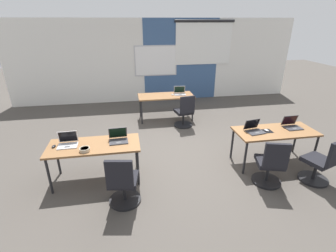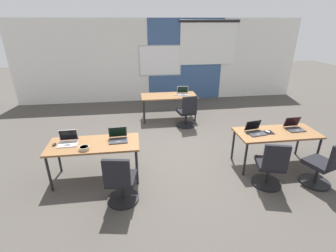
{
  "view_description": "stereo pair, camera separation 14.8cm",
  "coord_description": "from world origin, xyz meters",
  "px_view_note": "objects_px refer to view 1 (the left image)",
  "views": [
    {
      "loc": [
        -1.11,
        -4.6,
        2.75
      ],
      "look_at": [
        -0.38,
        -0.34,
        0.87
      ],
      "focal_mm": 26.24,
      "sensor_mm": 36.0,
      "label": 1
    },
    {
      "loc": [
        -0.97,
        -4.63,
        2.75
      ],
      "look_at": [
        -0.38,
        -0.34,
        0.87
      ],
      "focal_mm": 26.24,
      "sensor_mm": 36.0,
      "label": 2
    }
  ],
  "objects_px": {
    "laptop_near_right_inner": "(254,129)",
    "snack_bowl": "(85,149)",
    "laptop_far_right": "(180,93)",
    "mouse_far_right": "(173,94)",
    "laptop_near_right_end": "(292,125)",
    "chair_near_right_inner": "(270,166)",
    "desk_near_left": "(94,148)",
    "chair_far_right": "(184,114)",
    "chair_near_left_inner": "(123,185)",
    "desk_near_right": "(275,133)",
    "mouse_near_right_inner": "(266,130)",
    "mouse_near_left_end": "(54,146)",
    "laptop_near_left_end": "(68,142)",
    "desk_far_center": "(166,97)",
    "chair_near_right_end": "(321,165)",
    "laptop_near_left_inner": "(118,138)"
  },
  "relations": [
    {
      "from": "laptop_near_left_inner",
      "to": "chair_near_left_inner",
      "type": "bearing_deg",
      "value": -89.83
    },
    {
      "from": "desk_near_right",
      "to": "laptop_near_right_end",
      "type": "xyz_separation_m",
      "value": [
        0.41,
        0.09,
        0.11
      ]
    },
    {
      "from": "laptop_near_right_end",
      "to": "mouse_far_right",
      "type": "xyz_separation_m",
      "value": [
        -1.96,
        2.7,
        -0.03
      ]
    },
    {
      "from": "chair_near_right_end",
      "to": "snack_bowl",
      "type": "height_order",
      "value": "chair_near_right_end"
    },
    {
      "from": "laptop_near_right_inner",
      "to": "snack_bowl",
      "type": "bearing_deg",
      "value": 174.74
    },
    {
      "from": "mouse_far_right",
      "to": "laptop_near_right_inner",
      "type": "bearing_deg",
      "value": -68.17
    },
    {
      "from": "desk_near_right",
      "to": "mouse_near_right_inner",
      "type": "height_order",
      "value": "mouse_near_right_inner"
    },
    {
      "from": "laptop_far_right",
      "to": "mouse_far_right",
      "type": "bearing_deg",
      "value": -162.67
    },
    {
      "from": "mouse_far_right",
      "to": "chair_far_right",
      "type": "height_order",
      "value": "chair_far_right"
    },
    {
      "from": "laptop_near_left_end",
      "to": "laptop_near_left_inner",
      "type": "distance_m",
      "value": 0.87
    },
    {
      "from": "mouse_far_right",
      "to": "laptop_near_left_end",
      "type": "xyz_separation_m",
      "value": [
        -2.39,
        -2.73,
        0.03
      ]
    },
    {
      "from": "snack_bowl",
      "to": "desk_far_center",
      "type": "bearing_deg",
      "value": 58.13
    },
    {
      "from": "desk_near_right",
      "to": "chair_far_right",
      "type": "xyz_separation_m",
      "value": [
        -1.35,
        2.12,
        -0.28
      ]
    },
    {
      "from": "desk_near_left",
      "to": "mouse_far_right",
      "type": "relative_size",
      "value": 14.72
    },
    {
      "from": "desk_near_right",
      "to": "mouse_near_right_inner",
      "type": "bearing_deg",
      "value": 179.43
    },
    {
      "from": "laptop_far_right",
      "to": "chair_far_right",
      "type": "xyz_separation_m",
      "value": [
        -0.02,
        -0.72,
        -0.39
      ]
    },
    {
      "from": "laptop_near_left_end",
      "to": "mouse_near_left_end",
      "type": "bearing_deg",
      "value": -172.15
    },
    {
      "from": "desk_far_center",
      "to": "chair_near_right_inner",
      "type": "xyz_separation_m",
      "value": [
        1.29,
        -3.49,
        -0.28
      ]
    },
    {
      "from": "mouse_near_left_end",
      "to": "chair_near_right_end",
      "type": "bearing_deg",
      "value": -9.95
    },
    {
      "from": "desk_near_left",
      "to": "mouse_near_left_end",
      "type": "relative_size",
      "value": 14.59
    },
    {
      "from": "laptop_near_right_inner",
      "to": "laptop_near_left_inner",
      "type": "bearing_deg",
      "value": 169.39
    },
    {
      "from": "desk_near_left",
      "to": "laptop_near_right_end",
      "type": "distance_m",
      "value": 3.91
    },
    {
      "from": "laptop_near_left_inner",
      "to": "laptop_far_right",
      "type": "bearing_deg",
      "value": 54.61
    },
    {
      "from": "mouse_near_right_inner",
      "to": "snack_bowl",
      "type": "relative_size",
      "value": 0.64
    },
    {
      "from": "mouse_near_left_end",
      "to": "chair_near_right_inner",
      "type": "height_order",
      "value": "chair_near_right_inner"
    },
    {
      "from": "chair_near_left_inner",
      "to": "desk_near_left",
      "type": "bearing_deg",
      "value": -48.7
    },
    {
      "from": "laptop_near_right_inner",
      "to": "chair_far_right",
      "type": "bearing_deg",
      "value": 103.7
    },
    {
      "from": "desk_near_left",
      "to": "laptop_near_right_end",
      "type": "bearing_deg",
      "value": 1.29
    },
    {
      "from": "desk_near_left",
      "to": "chair_far_right",
      "type": "xyz_separation_m",
      "value": [
        2.15,
        2.12,
        -0.28
      ]
    },
    {
      "from": "chair_near_left_inner",
      "to": "snack_bowl",
      "type": "relative_size",
      "value": 5.18
    },
    {
      "from": "laptop_near_right_inner",
      "to": "mouse_near_right_inner",
      "type": "distance_m",
      "value": 0.25
    },
    {
      "from": "laptop_far_right",
      "to": "chair_far_right",
      "type": "distance_m",
      "value": 0.82
    },
    {
      "from": "desk_near_right",
      "to": "laptop_near_left_inner",
      "type": "xyz_separation_m",
      "value": [
        -3.07,
        0.07,
        0.11
      ]
    },
    {
      "from": "desk_near_right",
      "to": "mouse_near_right_inner",
      "type": "xyz_separation_m",
      "value": [
        -0.2,
        0.0,
        0.08
      ]
    },
    {
      "from": "mouse_near_right_inner",
      "to": "laptop_near_right_inner",
      "type": "bearing_deg",
      "value": 174.12
    },
    {
      "from": "laptop_near_left_inner",
      "to": "mouse_near_left_end",
      "type": "bearing_deg",
      "value": 179.62
    },
    {
      "from": "laptop_near_left_end",
      "to": "desk_far_center",
      "type": "bearing_deg",
      "value": 49.27
    },
    {
      "from": "laptop_far_right",
      "to": "mouse_near_left_end",
      "type": "relative_size",
      "value": 3.25
    },
    {
      "from": "laptop_near_right_end",
      "to": "chair_near_right_inner",
      "type": "distance_m",
      "value": 1.24
    },
    {
      "from": "mouse_far_right",
      "to": "laptop_near_left_end",
      "type": "relative_size",
      "value": 0.32
    },
    {
      "from": "laptop_far_right",
      "to": "laptop_near_left_inner",
      "type": "bearing_deg",
      "value": -116.69
    },
    {
      "from": "mouse_far_right",
      "to": "chair_near_left_inner",
      "type": "xyz_separation_m",
      "value": [
        -1.47,
        -3.57,
        -0.36
      ]
    },
    {
      "from": "laptop_near_right_end",
      "to": "laptop_near_left_inner",
      "type": "xyz_separation_m",
      "value": [
        -3.48,
        -0.01,
        0.0
      ]
    },
    {
      "from": "mouse_near_left_end",
      "to": "snack_bowl",
      "type": "height_order",
      "value": "snack_bowl"
    },
    {
      "from": "laptop_near_right_inner",
      "to": "snack_bowl",
      "type": "relative_size",
      "value": 2.11
    },
    {
      "from": "chair_far_right",
      "to": "chair_near_right_end",
      "type": "bearing_deg",
      "value": 112.08
    },
    {
      "from": "laptop_near_left_inner",
      "to": "laptop_near_right_inner",
      "type": "relative_size",
      "value": 0.92
    },
    {
      "from": "laptop_near_right_end",
      "to": "snack_bowl",
      "type": "distance_m",
      "value": 4.05
    },
    {
      "from": "laptop_near_right_end",
      "to": "chair_near_right_end",
      "type": "height_order",
      "value": "laptop_near_right_end"
    },
    {
      "from": "laptop_near_right_end",
      "to": "chair_near_right_inner",
      "type": "bearing_deg",
      "value": -139.94
    }
  ]
}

